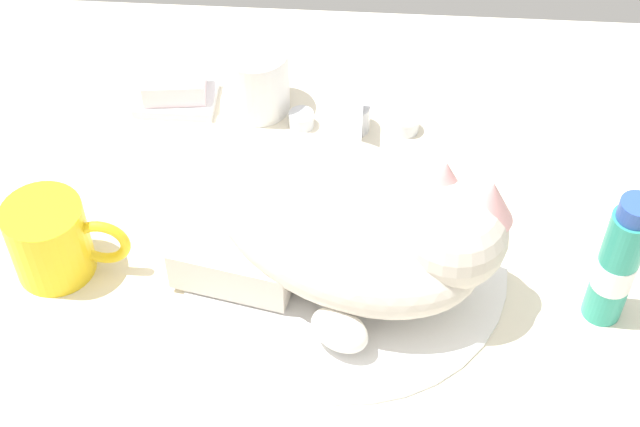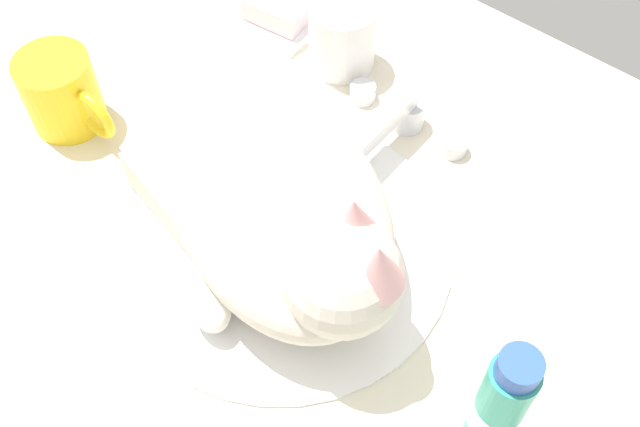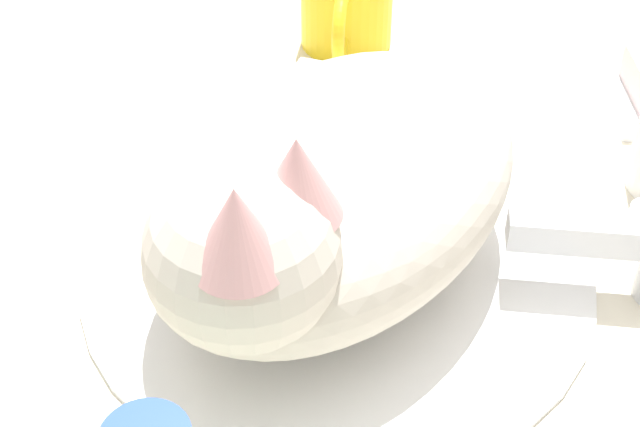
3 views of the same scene
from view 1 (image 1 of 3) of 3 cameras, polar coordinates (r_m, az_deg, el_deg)
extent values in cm
cube|color=silver|center=(96.09, 1.43, -3.61)|extent=(110.00, 82.50, 3.00)
cylinder|color=white|center=(94.63, 1.45, -2.91)|extent=(31.63, 31.63, 0.75)
cylinder|color=silver|center=(107.31, 2.00, 5.71)|extent=(3.60, 3.60, 3.36)
cube|color=silver|center=(101.90, 1.92, 4.99)|extent=(2.00, 9.77, 2.00)
cylinder|color=silver|center=(108.08, -1.11, 5.54)|extent=(2.80, 2.80, 1.80)
cylinder|color=silver|center=(107.90, 5.09, 5.24)|extent=(2.80, 2.80, 1.80)
ellipsoid|color=beige|center=(90.04, 1.52, -0.48)|extent=(32.41, 28.70, 11.29)
sphere|color=beige|center=(85.61, 7.86, -1.28)|extent=(13.21, 13.21, 9.73)
ellipsoid|color=white|center=(87.35, 6.62, -1.49)|extent=(8.12, 7.73, 5.35)
cone|color=#DB9E9E|center=(84.21, 7.36, 1.91)|extent=(5.95, 5.95, 4.38)
cone|color=#DB9E9E|center=(83.16, 10.02, 0.73)|extent=(5.95, 5.95, 4.38)
cube|color=beige|center=(91.22, -5.18, -3.20)|extent=(12.08, 6.72, 4.45)
ellipsoid|color=white|center=(86.85, 1.23, -6.88)|extent=(6.64, 5.85, 4.00)
cylinder|color=yellow|center=(95.12, -15.65, -1.49)|extent=(7.65, 7.65, 8.18)
torus|color=yellow|center=(93.68, -12.73, -1.67)|extent=(5.58, 1.00, 5.58)
cylinder|color=white|center=(108.76, -3.75, 7.86)|extent=(7.31, 7.31, 7.82)
cube|color=white|center=(112.38, -8.46, 6.71)|extent=(9.00, 6.40, 1.20)
cube|color=silver|center=(111.13, -8.57, 7.46)|extent=(7.50, 5.38, 2.68)
cylinder|color=teal|center=(90.15, 17.02, -3.04)|extent=(3.63, 3.63, 13.22)
cylinder|color=white|center=(90.64, 16.93, -3.31)|extent=(3.70, 3.70, 3.30)
cylinder|color=#2D51AD|center=(84.72, 18.13, 0.17)|extent=(3.08, 3.08, 1.80)
camera|label=2|loc=(0.43, 42.40, 18.40)|focal=42.86mm
camera|label=3|loc=(0.82, 33.82, 15.70)|focal=51.70mm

